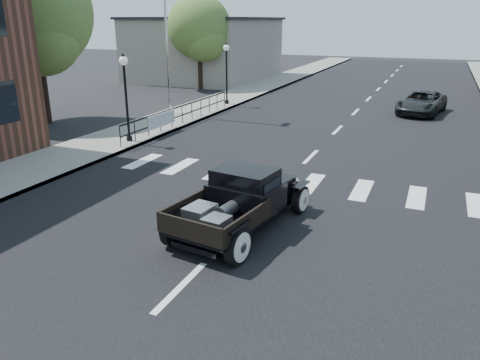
% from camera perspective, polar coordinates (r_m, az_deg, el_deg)
% --- Properties ---
extents(ground, '(120.00, 120.00, 0.00)m').
position_cam_1_polar(ground, '(11.88, -0.02, -5.93)').
color(ground, black).
rests_on(ground, ground).
extents(road, '(14.00, 80.00, 0.02)m').
position_cam_1_polar(road, '(25.77, 13.15, 7.30)').
color(road, black).
rests_on(road, ground).
extents(road_markings, '(12.00, 60.00, 0.06)m').
position_cam_1_polar(road_markings, '(20.97, 10.69, 4.84)').
color(road_markings, silver).
rests_on(road_markings, ground).
extents(sidewalk_left, '(3.00, 80.00, 0.15)m').
position_cam_1_polar(sidewalk_left, '(28.40, -4.12, 8.93)').
color(sidewalk_left, gray).
rests_on(sidewalk_left, ground).
extents(low_building_left, '(10.00, 12.00, 5.00)m').
position_cam_1_polar(low_building_left, '(42.58, -4.14, 15.55)').
color(low_building_left, gray).
rests_on(low_building_left, ground).
extents(railing, '(0.08, 10.00, 1.00)m').
position_cam_1_polar(railing, '(23.41, -7.07, 8.11)').
color(railing, black).
rests_on(railing, sidewalk_left).
extents(banner, '(0.04, 2.20, 0.60)m').
position_cam_1_polar(banner, '(21.73, -9.48, 6.62)').
color(banner, silver).
rests_on(banner, sidewalk_left).
extents(lamp_post_b, '(0.36, 0.36, 3.59)m').
position_cam_1_polar(lamp_post_b, '(20.05, -13.70, 9.67)').
color(lamp_post_b, black).
rests_on(lamp_post_b, sidewalk_left).
extents(lamp_post_c, '(0.36, 0.36, 3.59)m').
position_cam_1_polar(lamp_post_c, '(28.65, -1.64, 12.84)').
color(lamp_post_c, black).
rests_on(lamp_post_c, sidewalk_left).
extents(flagpole, '(0.12, 0.12, 11.61)m').
position_cam_1_polar(flagpole, '(25.71, -9.17, 20.86)').
color(flagpole, silver).
rests_on(flagpole, sidewalk_left).
extents(big_tree_near, '(5.50, 5.50, 8.08)m').
position_cam_1_polar(big_tree_near, '(25.56, -23.44, 15.33)').
color(big_tree_near, '#4F6A2D').
rests_on(big_tree_near, ground).
extents(big_tree_far, '(4.64, 4.64, 6.82)m').
position_cam_1_polar(big_tree_far, '(36.06, -4.95, 16.37)').
color(big_tree_far, '#4F6A2D').
rests_on(big_tree_far, ground).
extents(hotrod_pickup, '(2.75, 4.78, 1.57)m').
position_cam_1_polar(hotrod_pickup, '(11.55, 0.11, -2.46)').
color(hotrod_pickup, black).
rests_on(hotrod_pickup, ground).
extents(second_car, '(2.78, 4.75, 1.24)m').
position_cam_1_polar(second_car, '(28.23, 21.27, 8.77)').
color(second_car, black).
rests_on(second_car, ground).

